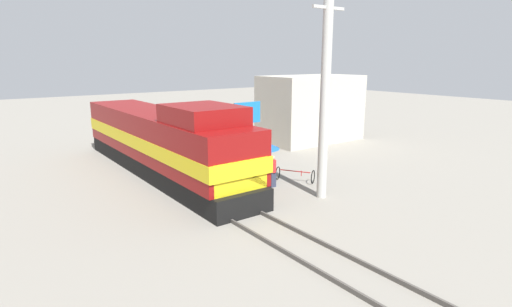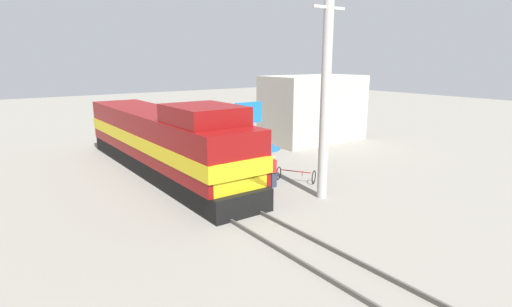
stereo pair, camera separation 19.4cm
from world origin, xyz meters
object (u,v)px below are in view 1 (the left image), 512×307
bicycle (295,175)px  person_bystander (273,170)px  vendor_umbrella (257,144)px  locomotive (163,142)px  utility_pole (325,93)px  billboard_sign (247,118)px

bicycle → person_bystander: bearing=149.4°
vendor_umbrella → locomotive: bearing=135.2°
person_bystander → bicycle: person_bystander is taller
utility_pole → vendor_umbrella: (-0.59, 4.13, -2.87)m
locomotive → bicycle: 7.32m
locomotive → vendor_umbrella: (3.65, -3.63, 0.05)m
locomotive → person_bystander: 6.34m
locomotive → billboard_sign: 4.98m
locomotive → bicycle: size_ratio=8.19×
billboard_sign → bicycle: bearing=-87.5°
utility_pole → bicycle: 5.09m
billboard_sign → bicycle: 4.72m
locomotive → utility_pole: bearing=-61.3°
person_bystander → bicycle: (1.51, 0.02, -0.50)m
locomotive → utility_pole: 9.32m
locomotive → person_bystander: (3.37, -5.27, -0.97)m
bicycle → utility_pole: bearing=-135.7°
utility_pole → bicycle: (0.64, 2.51, -4.38)m
billboard_sign → bicycle: (0.17, -4.01, -2.49)m
utility_pole → vendor_umbrella: utility_pole is taller
utility_pole → billboard_sign: utility_pole is taller
locomotive → bicycle: bearing=-47.1°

